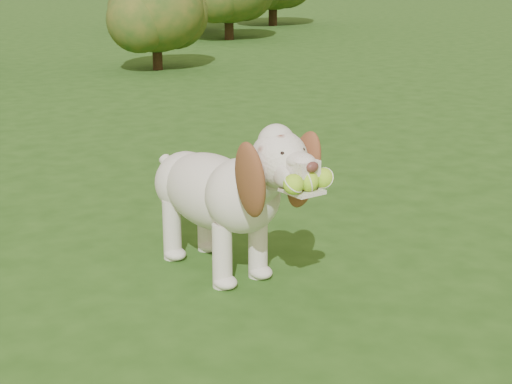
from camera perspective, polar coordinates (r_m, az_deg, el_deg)
ground at (r=3.63m, az=2.61°, el=-6.14°), size 80.00×80.00×0.00m
dog at (r=3.52m, az=-2.30°, el=0.23°), size 0.41×1.17×0.77m
shrub_c at (r=10.43m, az=-7.30°, el=12.92°), size 1.24×1.24×1.29m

